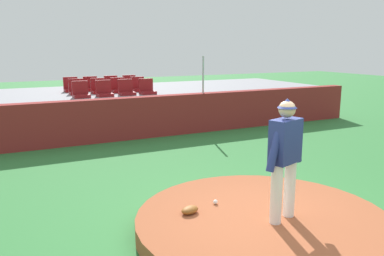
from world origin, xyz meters
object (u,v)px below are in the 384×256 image
object	(u,v)px
stadium_chair_0	(81,92)
stadium_chair_8	(71,87)
stadium_chair_9	(91,86)
stadium_chair_11	(130,84)
baseball	(215,202)
stadium_chair_2	(126,90)
stadium_chair_7	(138,87)
fielding_glove	(190,210)
stadium_chair_6	(119,88)
pitcher	(285,151)
stadium_chair_3	(147,89)
stadium_chair_5	(99,89)
stadium_chair_4	(77,89)
stadium_chair_1	(104,91)
stadium_chair_10	(112,85)

from	to	relation	value
stadium_chair_0	stadium_chair_8	world-z (taller)	same
stadium_chair_9	stadium_chair_11	xyz separation A→B (m)	(1.45, 0.03, 0.00)
baseball	stadium_chair_2	bearing A→B (deg)	83.73
stadium_chair_7	stadium_chair_11	size ratio (longest dim) A/B	1.00
baseball	fielding_glove	xyz separation A→B (m)	(-0.53, -0.14, 0.02)
baseball	stadium_chair_11	bearing A→B (deg)	80.61
baseball	stadium_chair_6	world-z (taller)	stadium_chair_6
pitcher	stadium_chair_3	size ratio (longest dim) A/B	3.56
stadium_chair_5	stadium_chair_6	bearing A→B (deg)	179.26
pitcher	stadium_chair_2	xyz separation A→B (m)	(0.20, 8.13, 0.07)
stadium_chair_7	stadium_chair_3	bearing A→B (deg)	89.30
stadium_chair_6	stadium_chair_11	xyz separation A→B (m)	(0.71, 0.95, 0.00)
stadium_chair_0	stadium_chair_3	size ratio (longest dim) A/B	1.00
pitcher	fielding_glove	bearing A→B (deg)	126.37
pitcher	stadium_chair_5	distance (m)	9.01
stadium_chair_4	stadium_chair_9	distance (m)	1.09
pitcher	stadium_chair_5	size ratio (longest dim) A/B	3.56
stadium_chair_6	stadium_chair_7	xyz separation A→B (m)	(0.71, 0.02, 0.00)
stadium_chair_0	stadium_chair_9	bearing A→B (deg)	-111.28
stadium_chair_0	stadium_chair_9	xyz separation A→B (m)	(0.70, 1.80, 0.00)
stadium_chair_1	baseball	bearing A→B (deg)	89.53
fielding_glove	stadium_chair_11	bearing A→B (deg)	-122.21
stadium_chair_4	stadium_chair_8	xyz separation A→B (m)	(-0.02, 0.89, 0.00)
fielding_glove	pitcher	bearing A→B (deg)	125.16
stadium_chair_0	stadium_chair_5	bearing A→B (deg)	-130.27
pitcher	stadium_chair_9	bearing A→B (deg)	74.61
pitcher	stadium_chair_6	world-z (taller)	pitcher
stadium_chair_1	stadium_chair_7	size ratio (longest dim) A/B	1.00
stadium_chair_3	stadium_chair_4	xyz separation A→B (m)	(-2.09, 0.94, 0.00)
stadium_chair_0	stadium_chair_8	distance (m)	1.83
stadium_chair_2	stadium_chair_10	bearing A→B (deg)	-90.08
stadium_chair_2	stadium_chair_9	size ratio (longest dim) A/B	1.00
stadium_chair_3	stadium_chair_8	world-z (taller)	same
pitcher	stadium_chair_3	world-z (taller)	pitcher
fielding_glove	stadium_chair_3	world-z (taller)	stadium_chair_3
stadium_chair_4	stadium_chair_11	distance (m)	2.28
stadium_chair_0	stadium_chair_3	distance (m)	2.14
pitcher	stadium_chair_1	bearing A→B (deg)	75.20
pitcher	stadium_chair_2	distance (m)	8.14
stadium_chair_4	stadium_chair_8	distance (m)	0.89
stadium_chair_2	stadium_chair_11	distance (m)	1.93
fielding_glove	stadium_chair_7	size ratio (longest dim) A/B	0.60
stadium_chair_6	stadium_chair_9	xyz separation A→B (m)	(-0.74, 0.92, 0.00)
stadium_chair_2	stadium_chair_1	bearing A→B (deg)	3.30
stadium_chair_1	stadium_chair_8	world-z (taller)	same
stadium_chair_8	stadium_chair_11	bearing A→B (deg)	-179.89
stadium_chair_1	pitcher	bearing A→B (deg)	93.77
stadium_chair_3	stadium_chair_9	distance (m)	2.31
fielding_glove	stadium_chair_7	world-z (taller)	stadium_chair_7
fielding_glove	stadium_chair_3	xyz separation A→B (m)	(2.01, 7.31, 1.05)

